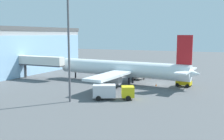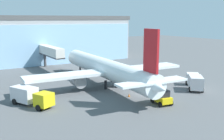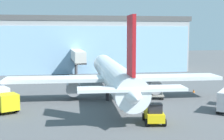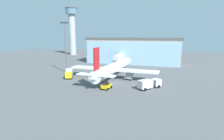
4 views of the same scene
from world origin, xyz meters
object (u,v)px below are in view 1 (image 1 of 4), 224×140
Objects in this scene: jet_bridge at (40,62)px; pushback_tug at (184,82)px; baggage_cart at (139,78)px; safety_cone_nose at (156,85)px; catering_truck at (112,91)px; airplane at (123,69)px; apron_light_mast at (69,34)px; safety_cone_wingtip at (136,74)px; fuel_truck at (177,72)px.

pushback_tug is (4.09, -35.98, -3.52)m from jet_bridge.
baggage_cart is (8.41, -24.26, -3.99)m from jet_bridge.
catering_truck is at bearing 163.31° from safety_cone_nose.
airplane reaches higher than safety_cone_nose.
jet_bridge is 0.70× the size of apron_light_mast.
catering_truck is 13.75× the size of safety_cone_nose.
airplane reaches higher than pushback_tug.
jet_bridge reaches higher than pushback_tug.
airplane is at bearing -5.32° from baggage_cart.
catering_truck is (-12.68, -25.60, -3.02)m from jet_bridge.
apron_light_mast reaches higher than safety_cone_wingtip.
safety_cone_nose is at bearing 49.23° from catering_truck.
safety_cone_wingtip is at bearing 75.09° from catering_truck.
safety_cone_nose is at bearing -178.54° from airplane.
jet_bridge is 1.99× the size of fuel_truck.
apron_light_mast is at bearing 110.77° from fuel_truck.
catering_truck is at bearing 108.57° from airplane.
pushback_tug is (1.26, -13.98, -2.39)m from airplane.
apron_light_mast reaches higher than pushback_tug.
fuel_truck is 12.46× the size of safety_cone_wingtip.
safety_cone_wingtip is at bearing -2.30° from apron_light_mast.
baggage_cart is (-7.03, 8.39, -0.97)m from fuel_truck.
apron_light_mast is 21.58m from airplane.
baggage_cart is (25.40, -4.70, -11.03)m from apron_light_mast.
fuel_truck is 2.18× the size of baggage_cart.
apron_light_mast is 0.54× the size of airplane.
airplane is 66.03× the size of safety_cone_nose.
apron_light_mast is 35.52× the size of safety_cone_wingtip.
catering_truck and fuel_truck have the same top height.
apron_light_mast reaches higher than jet_bridge.
baggage_cart is at bearing 43.45° from safety_cone_nose.
fuel_truck is at bearing -153.35° from jet_bridge.
airplane is 11.56× the size of baggage_cart.
safety_cone_wingtip is at bearing 37.96° from fuel_truck.
catering_truck is at bearing 69.03° from pushback_tug.
catering_truck reaches higher than pushback_tug.
catering_truck is (-15.51, -3.59, -1.90)m from airplane.
baggage_cart is (21.09, 1.35, -0.97)m from catering_truck.
safety_cone_wingtip is (16.42, -20.90, -4.22)m from jet_bridge.
catering_truck is 28.99m from fuel_truck.
safety_cone_nose is 16.88m from safety_cone_wingtip.
baggage_cart is (5.57, -2.25, -2.86)m from airplane.
apron_light_mast is at bearing 177.70° from safety_cone_wingtip.
apron_light_mast is at bearing 88.48° from airplane.
pushback_tug is at bearing 34.16° from catering_truck.
baggage_cart is at bearing -159.54° from jet_bridge.
fuel_truck is at bearing -124.62° from airplane.
airplane is at bearing 15.93° from pushback_tug.
jet_bridge reaches higher than fuel_truck.
catering_truck is 2.17× the size of pushback_tug.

